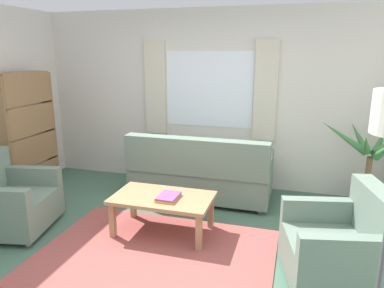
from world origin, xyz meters
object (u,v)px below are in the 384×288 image
Objects in this scene: armchair_right at (342,246)px; potted_plant at (368,174)px; book_stack_on_table at (168,197)px; armchair_left at (8,201)px; bookshelf at (27,132)px; coffee_table at (163,201)px; couch at (200,173)px.

armchair_right is 0.83× the size of potted_plant.
book_stack_on_table is 0.25× the size of potted_plant.
potted_plant reaches higher than armchair_right.
armchair_left is at bearing -168.11° from book_stack_on_table.
book_stack_on_table is 2.51m from potted_plant.
coffee_table is at bearing 74.67° from bookshelf.
couch is 6.36× the size of book_stack_on_table.
armchair_left is at bearing -157.67° from potted_plant.
coffee_table is at bearing -151.95° from potted_plant.
bookshelf is (-4.08, 1.03, 0.54)m from armchair_right.
coffee_table is 0.64× the size of bookshelf.
couch is 1.91× the size of armchair_right.
coffee_table is 2.56m from potted_plant.
armchair_right is 0.58× the size of bookshelf.
armchair_left is 0.99× the size of armchair_right.
armchair_right is at bearing -11.91° from book_stack_on_table.
bookshelf reaches higher than book_stack_on_table.
book_stack_on_table is 2.48m from bookshelf.
armchair_left reaches higher than coffee_table.
potted_plant reaches higher than couch.
armchair_left is (-1.85, -1.48, -0.01)m from couch.
potted_plant is at bearing -79.27° from armchair_left.
potted_plant is (3.97, 1.63, 0.17)m from armchair_left.
coffee_table is 3.68× the size of book_stack_on_table.
coffee_table is (-1.82, 0.41, 0.03)m from armchair_right.
armchair_right is 1.86m from coffee_table.
armchair_left is 1.84m from book_stack_on_table.
potted_plant is 4.57m from bookshelf.
couch is at bearing -176.04° from potted_plant.
couch reaches higher than book_stack_on_table.
armchair_right is 3.33× the size of book_stack_on_table.
potted_plant is at bearing 28.05° from coffee_table.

